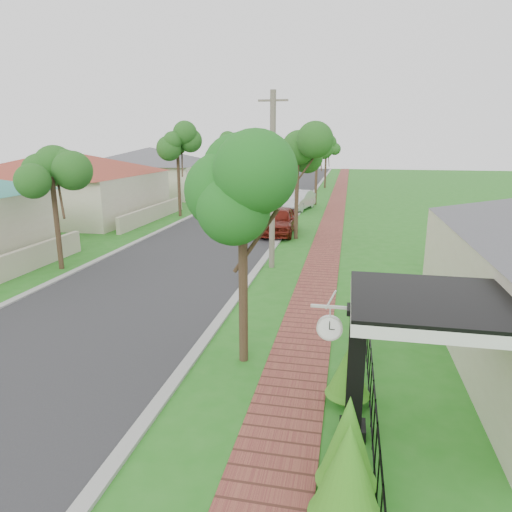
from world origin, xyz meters
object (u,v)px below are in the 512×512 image
Objects in this scene: porch_post at (355,381)px; utility_pole at (272,181)px; parked_car_white at (298,200)px; near_tree at (243,203)px; parked_car_red at (279,221)px; station_clock at (330,326)px.

utility_pole is at bearing 107.06° from porch_post.
parked_car_white is 0.63× the size of utility_pole.
parked_car_white is at bearing 93.46° from near_tree.
porch_post is 0.55× the size of parked_car_red.
utility_pole is 8.96× the size of station_clock.
station_clock is at bearing -71.05° from parked_car_white.
near_tree is at bearing -84.69° from parked_car_red.
parked_car_white is (-4.15, 27.68, -0.37)m from porch_post.
near_tree is (1.52, -25.18, 3.15)m from parked_car_white.
near_tree reaches higher than station_clock.
parked_car_white is at bearing 98.53° from porch_post.
station_clock is (3.65, -27.28, 1.20)m from parked_car_white.
parked_car_white is at bearing 89.66° from parked_car_red.
porch_post is 3.14× the size of station_clock.
parked_car_white is 16.95m from utility_pole.
parked_car_red is 5.66× the size of station_clock.
porch_post is 0.56× the size of parked_car_white.
near_tree is at bearing 136.44° from porch_post.
utility_pole reaches higher than parked_car_white.
parked_car_red is (-4.16, 18.05, -0.35)m from porch_post.
parked_car_red reaches higher than parked_car_white.
porch_post is 18.53m from parked_car_red.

